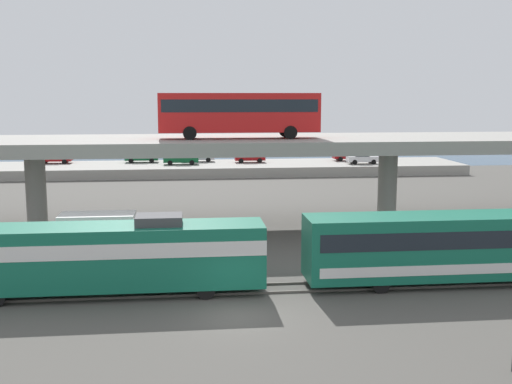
# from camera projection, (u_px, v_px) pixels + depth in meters

# --- Properties ---
(ground_plane) EXTENTS (260.00, 260.00, 0.00)m
(ground_plane) POSITION_uv_depth(u_px,v_px,m) (238.00, 316.00, 29.89)
(ground_plane) COLOR #4C4944
(rail_strip_near) EXTENTS (110.00, 0.12, 0.12)m
(rail_strip_near) POSITION_uv_depth(u_px,v_px,m) (233.00, 294.00, 33.07)
(rail_strip_near) COLOR #59544C
(rail_strip_near) RESTS_ON ground_plane
(rail_strip_far) EXTENTS (110.00, 0.12, 0.12)m
(rail_strip_far) POSITION_uv_depth(u_px,v_px,m) (231.00, 285.00, 34.56)
(rail_strip_far) COLOR #59544C
(rail_strip_far) RESTS_ON ground_plane
(train_locomotive) EXTENTS (17.65, 3.04, 4.18)m
(train_locomotive) POSITION_uv_depth(u_px,v_px,m) (89.00, 254.00, 32.69)
(train_locomotive) COLOR #14664C
(train_locomotive) RESTS_ON ground_plane
(train_coach_lead) EXTENTS (21.49, 3.04, 3.86)m
(train_coach_lead) POSITION_uv_depth(u_px,v_px,m) (497.00, 244.00, 35.08)
(train_coach_lead) COLOR #14664C
(train_coach_lead) RESTS_ON ground_plane
(highway_overpass) EXTENTS (96.00, 10.94, 7.06)m
(highway_overpass) POSITION_uv_depth(u_px,v_px,m) (217.00, 147.00, 48.57)
(highway_overpass) COLOR gray
(highway_overpass) RESTS_ON ground_plane
(transit_bus_on_overpass) EXTENTS (12.00, 2.68, 3.40)m
(transit_bus_on_overpass) POSITION_uv_depth(u_px,v_px,m) (239.00, 111.00, 47.56)
(transit_bus_on_overpass) COLOR red
(transit_bus_on_overpass) RESTS_ON highway_overpass
(service_truck_west) EXTENTS (6.80, 2.46, 3.04)m
(service_truck_west) POSITION_uv_depth(u_px,v_px,m) (112.00, 235.00, 39.60)
(service_truck_west) COLOR #9E998C
(service_truck_west) RESTS_ON ground_plane
(pier_parking_lot) EXTENTS (68.30, 11.21, 1.28)m
(pier_parking_lot) POSITION_uv_depth(u_px,v_px,m) (204.00, 169.00, 83.83)
(pier_parking_lot) COLOR gray
(pier_parking_lot) RESTS_ON ground_plane
(parked_car_0) EXTENTS (4.35, 1.98, 1.50)m
(parked_car_0) POSITION_uv_depth(u_px,v_px,m) (55.00, 158.00, 84.20)
(parked_car_0) COLOR maroon
(parked_car_0) RESTS_ON pier_parking_lot
(parked_car_1) EXTENTS (4.04, 1.83, 1.50)m
(parked_car_1) POSITION_uv_depth(u_px,v_px,m) (250.00, 157.00, 85.29)
(parked_car_1) COLOR maroon
(parked_car_1) RESTS_ON pier_parking_lot
(parked_car_2) EXTENTS (4.19, 1.83, 1.50)m
(parked_car_2) POSITION_uv_depth(u_px,v_px,m) (348.00, 155.00, 87.54)
(parked_car_2) COLOR maroon
(parked_car_2) RESTS_ON pier_parking_lot
(parked_car_3) EXTENTS (4.52, 1.86, 1.50)m
(parked_car_3) POSITION_uv_depth(u_px,v_px,m) (181.00, 159.00, 82.78)
(parked_car_3) COLOR #0C4C26
(parked_car_3) RESTS_ON pier_parking_lot
(parked_car_4) EXTENTS (4.41, 1.95, 1.50)m
(parked_car_4) POSITION_uv_depth(u_px,v_px,m) (141.00, 157.00, 85.36)
(parked_car_4) COLOR #0C4C26
(parked_car_4) RESTS_ON pier_parking_lot
(parked_car_5) EXTENTS (4.48, 1.94, 1.50)m
(parked_car_5) POSITION_uv_depth(u_px,v_px,m) (198.00, 156.00, 86.24)
(parked_car_5) COLOR #B7B7BC
(parked_car_5) RESTS_ON pier_parking_lot
(parked_car_6) EXTENTS (4.09, 1.83, 1.50)m
(parked_car_6) POSITION_uv_depth(u_px,v_px,m) (362.00, 158.00, 83.55)
(parked_car_6) COLOR silver
(parked_car_6) RESTS_ON pier_parking_lot
(harbor_water) EXTENTS (140.00, 36.00, 0.01)m
(harbor_water) POSITION_uv_depth(u_px,v_px,m) (200.00, 157.00, 106.52)
(harbor_water) COLOR navy
(harbor_water) RESTS_ON ground_plane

